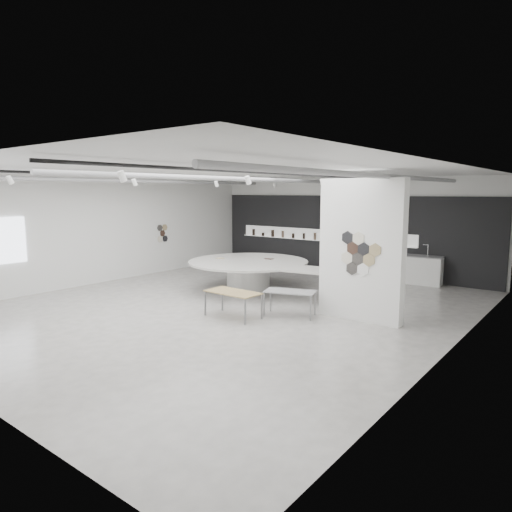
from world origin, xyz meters
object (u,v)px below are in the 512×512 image
Objects in this scene: display_island at (250,271)px; kitchen_counter at (416,269)px; sample_table_wood at (233,294)px; sample_table_stone at (290,293)px; partition_column at (361,250)px.

display_island is 2.97× the size of kitchen_counter.
display_island is 3.71× the size of sample_table_wood.
display_island reaches higher than sample_table_wood.
sample_table_wood is 7.73m from kitchen_counter.
kitchen_counter is (1.18, 6.36, -0.11)m from sample_table_stone.
partition_column is 4.62m from display_island.
kitchen_counter reaches higher than sample_table_stone.
kitchen_counter is (-0.42, 5.54, -1.29)m from partition_column.
sample_table_stone is at bearing -152.84° from partition_column.
partition_column is 2.47× the size of sample_table_stone.
kitchen_counter is at bearing 39.56° from display_island.
sample_table_stone is (1.10, 1.03, -0.02)m from sample_table_wood.
partition_column is at bearing -22.10° from display_island.
sample_table_stone is (2.77, -1.79, -0.04)m from display_island.
sample_table_wood is 1.02× the size of sample_table_stone.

